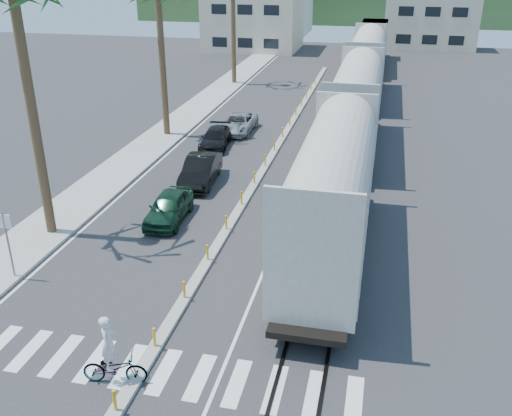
{
  "coord_description": "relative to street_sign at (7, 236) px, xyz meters",
  "views": [
    {
      "loc": [
        6.72,
        -15.38,
        12.26
      ],
      "look_at": [
        1.75,
        6.68,
        2.0
      ],
      "focal_mm": 40.0,
      "sensor_mm": 36.0,
      "label": 1
    }
  ],
  "objects": [
    {
      "name": "ground",
      "position": [
        7.3,
        -2.0,
        -1.97
      ],
      "size": [
        140.0,
        140.0,
        0.0
      ],
      "primitive_type": "plane",
      "color": "#28282B",
      "rests_on": "ground"
    },
    {
      "name": "sidewalk",
      "position": [
        -1.2,
        23.0,
        -1.9
      ],
      "size": [
        3.0,
        90.0,
        0.15
      ],
      "primitive_type": "cube",
      "color": "gray",
      "rests_on": "ground"
    },
    {
      "name": "rails",
      "position": [
        12.3,
        26.0,
        -1.94
      ],
      "size": [
        1.56,
        100.0,
        0.06
      ],
      "color": "black",
      "rests_on": "ground"
    },
    {
      "name": "median",
      "position": [
        7.3,
        17.96,
        -1.88
      ],
      "size": [
        0.45,
        60.0,
        0.85
      ],
      "color": "gray",
      "rests_on": "ground"
    },
    {
      "name": "crosswalk",
      "position": [
        7.3,
        -4.0,
        -1.97
      ],
      "size": [
        14.0,
        2.2,
        0.01
      ],
      "primitive_type": "cube",
      "color": "silver",
      "rests_on": "ground"
    },
    {
      "name": "lane_markings",
      "position": [
        5.15,
        23.0,
        -1.97
      ],
      "size": [
        9.42,
        90.0,
        0.01
      ],
      "color": "silver",
      "rests_on": "ground"
    },
    {
      "name": "freight_train",
      "position": [
        12.3,
        25.13,
        0.93
      ],
      "size": [
        3.0,
        60.94,
        5.85
      ],
      "color": "#A4A196",
      "rests_on": "ground"
    },
    {
      "name": "street_sign",
      "position": [
        0.0,
        0.0,
        0.0
      ],
      "size": [
        0.6,
        0.08,
        3.0
      ],
      "color": "slate",
      "rests_on": "ground"
    },
    {
      "name": "buildings",
      "position": [
        0.89,
        69.66,
        2.39
      ],
      "size": [
        38.0,
        27.0,
        10.0
      ],
      "color": "beige",
      "rests_on": "ground"
    },
    {
      "name": "car_lead",
      "position": [
        4.21,
        6.62,
        -1.26
      ],
      "size": [
        2.07,
        4.34,
        1.43
      ],
      "primitive_type": "imported",
      "rotation": [
        0.0,
        0.0,
        0.05
      ],
      "color": "black",
      "rests_on": "ground"
    },
    {
      "name": "car_second",
      "position": [
        4.21,
        11.71,
        -1.19
      ],
      "size": [
        2.41,
        4.99,
        1.56
      ],
      "primitive_type": "imported",
      "rotation": [
        0.0,
        0.0,
        0.08
      ],
      "color": "black",
      "rests_on": "ground"
    },
    {
      "name": "car_third",
      "position": [
        3.19,
        18.17,
        -1.34
      ],
      "size": [
        2.66,
        4.7,
        1.26
      ],
      "primitive_type": "imported",
      "rotation": [
        0.0,
        0.0,
        0.1
      ],
      "color": "black",
      "rests_on": "ground"
    },
    {
      "name": "car_rear",
      "position": [
        3.81,
        22.0,
        -1.32
      ],
      "size": [
        2.23,
        4.72,
        1.3
      ],
      "primitive_type": "imported",
      "rotation": [
        0.0,
        0.0,
        -0.01
      ],
      "color": "#A8ACAE",
      "rests_on": "ground"
    },
    {
      "name": "cyclist",
      "position": [
        6.69,
        -4.75,
        -1.21
      ],
      "size": [
        1.36,
        2.24,
        2.38
      ],
      "rotation": [
        0.0,
        0.0,
        1.74
      ],
      "color": "#9EA0A5",
      "rests_on": "ground"
    }
  ]
}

